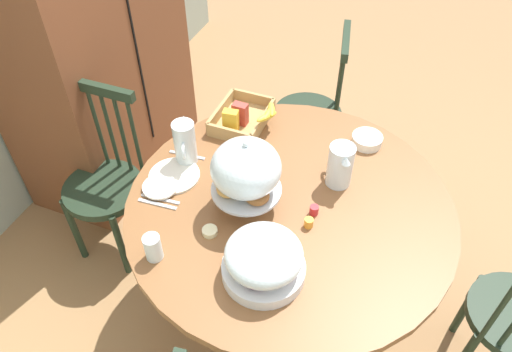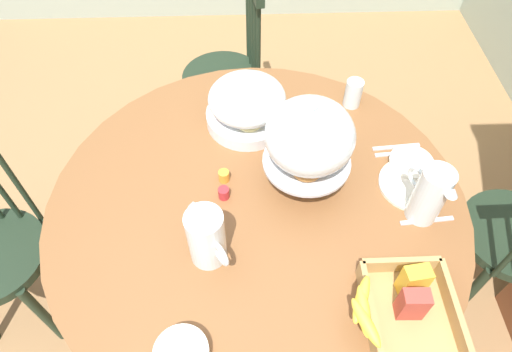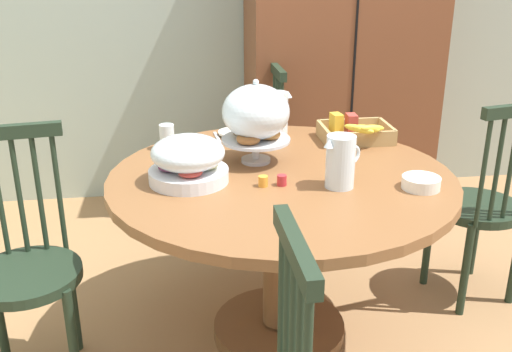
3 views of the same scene
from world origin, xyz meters
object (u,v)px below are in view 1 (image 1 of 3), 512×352
at_px(dining_table, 288,231).
at_px(windsor_chair_facing_door, 106,185).
at_px(wooden_armoire, 87,23).
at_px(orange_juice_pitcher, 185,144).
at_px(fruit_platter_covered, 264,259).
at_px(pastry_stand_with_dome, 246,171).
at_px(butter_dish, 210,231).
at_px(milk_pitcher, 339,166).
at_px(windsor_chair_by_cabinet, 312,115).
at_px(drinking_glass, 153,247).
at_px(china_plate_small, 160,186).
at_px(cereal_basket, 244,117).
at_px(cereal_bowl, 367,140).
at_px(china_plate_large, 174,176).

relative_size(dining_table, windsor_chair_facing_door, 1.38).
xyz_separation_m(wooden_armoire, windsor_chair_facing_door, (-0.59, -0.38, -0.53)).
bearing_deg(orange_juice_pitcher, fruit_platter_covered, -128.93).
relative_size(pastry_stand_with_dome, butter_dish, 5.73).
height_order(windsor_chair_facing_door, milk_pitcher, windsor_chair_facing_door).
distance_m(windsor_chair_by_cabinet, drinking_glass, 1.45).
bearing_deg(china_plate_small, windsor_chair_by_cabinet, -17.90).
distance_m(dining_table, butter_dish, 0.40).
xyz_separation_m(wooden_armoire, fruit_platter_covered, (-0.96, -1.37, -0.16)).
xyz_separation_m(milk_pitcher, cereal_basket, (0.21, 0.52, -0.05)).
bearing_deg(cereal_basket, cereal_bowl, -82.21).
relative_size(china_plate_large, drinking_glass, 2.00).
bearing_deg(butter_dish, dining_table, -41.92).
xyz_separation_m(wooden_armoire, windsor_chair_by_cabinet, (0.36, -1.17, -0.53)).
bearing_deg(pastry_stand_with_dome, cereal_bowl, -33.28).
xyz_separation_m(cereal_bowl, drinking_glass, (-0.92, 0.59, 0.03)).
height_order(wooden_armoire, cereal_bowl, wooden_armoire).
distance_m(dining_table, cereal_bowl, 0.56).
xyz_separation_m(cereal_basket, butter_dish, (-0.66, -0.14, -0.03)).
xyz_separation_m(windsor_chair_facing_door, butter_dish, (-0.28, -0.74, 0.30)).
bearing_deg(cereal_bowl, orange_juice_pitcher, 119.72).
distance_m(fruit_platter_covered, drinking_glass, 0.41).
bearing_deg(butter_dish, windsor_chair_by_cabinet, -2.70).
distance_m(dining_table, pastry_stand_with_dome, 0.42).
bearing_deg(fruit_platter_covered, wooden_armoire, 55.10).
bearing_deg(china_plate_large, drinking_glass, -161.18).
bearing_deg(cereal_bowl, butter_dish, 149.15).
height_order(wooden_armoire, windsor_chair_by_cabinet, wooden_armoire).
xyz_separation_m(china_plate_small, butter_dish, (-0.13, -0.29, -0.01)).
bearing_deg(cereal_basket, butter_dish, -168.36).
bearing_deg(orange_juice_pitcher, dining_table, -97.94).
height_order(fruit_platter_covered, orange_juice_pitcher, orange_juice_pitcher).
bearing_deg(milk_pitcher, cereal_bowl, -12.38).
relative_size(wooden_armoire, fruit_platter_covered, 6.53).
bearing_deg(wooden_armoire, china_plate_small, -131.60).
xyz_separation_m(windsor_chair_by_cabinet, china_plate_large, (-1.00, 0.33, 0.29)).
xyz_separation_m(windsor_chair_by_cabinet, butter_dish, (-1.22, 0.06, 0.30)).
bearing_deg(cereal_basket, dining_table, -137.04).
bearing_deg(pastry_stand_with_dome, fruit_platter_covered, -146.99).
height_order(cereal_basket, butter_dish, cereal_basket).
distance_m(windsor_chair_facing_door, fruit_platter_covered, 1.13).
bearing_deg(milk_pitcher, cereal_basket, 67.80).
xyz_separation_m(orange_juice_pitcher, butter_dish, (-0.33, -0.27, -0.08)).
bearing_deg(pastry_stand_with_dome, cereal_basket, 24.04).
height_order(milk_pitcher, drinking_glass, milk_pitcher).
bearing_deg(cereal_basket, milk_pitcher, -112.20).
height_order(fruit_platter_covered, cereal_basket, fruit_platter_covered).
height_order(cereal_basket, china_plate_large, cereal_basket).
relative_size(milk_pitcher, china_plate_small, 1.31).
distance_m(wooden_armoire, windsor_chair_by_cabinet, 1.34).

